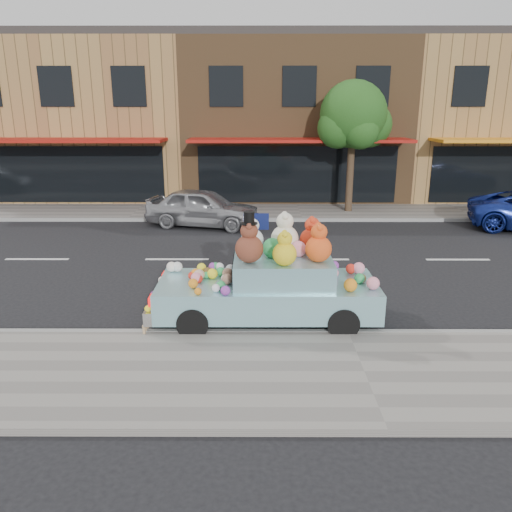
{
  "coord_description": "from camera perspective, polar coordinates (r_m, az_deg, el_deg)",
  "views": [
    {
      "loc": [
        -1.7,
        -13.59,
        4.13
      ],
      "look_at": [
        -1.73,
        -3.86,
        1.25
      ],
      "focal_mm": 35.0,
      "sensor_mm": 36.0,
      "label": 1
    }
  ],
  "objects": [
    {
      "name": "storefront_right",
      "position": [
        28.11,
        25.6,
        13.96
      ],
      "size": [
        10.0,
        9.8,
        7.3
      ],
      "color": "#A07843",
      "rests_on": "ground"
    },
    {
      "name": "street_tree",
      "position": [
        20.48,
        11.07,
        14.99
      ],
      "size": [
        3.0,
        2.7,
        5.22
      ],
      "color": "#38281C",
      "rests_on": "ground"
    },
    {
      "name": "far_kerb",
      "position": [
        19.1,
        5.32,
        4.14
      ],
      "size": [
        60.0,
        0.12,
        0.13
      ],
      "primitive_type": "cube",
      "color": "gray",
      "rests_on": "ground"
    },
    {
      "name": "far_sidewalk",
      "position": [
        20.56,
        4.96,
        5.02
      ],
      "size": [
        60.0,
        3.0,
        0.12
      ],
      "primitive_type": "cube",
      "color": "gray",
      "rests_on": "ground"
    },
    {
      "name": "art_car",
      "position": [
        9.89,
        1.6,
        -3.08
      ],
      "size": [
        4.49,
        1.78,
        2.32
      ],
      "rotation": [
        0.0,
        0.0,
        0.0
      ],
      "color": "black",
      "rests_on": "ground"
    },
    {
      "name": "storefront_mid",
      "position": [
        25.62,
        4.16,
        15.37
      ],
      "size": [
        10.0,
        9.8,
        7.3
      ],
      "color": "brown",
      "rests_on": "ground"
    },
    {
      "name": "near_sidewalk",
      "position": [
        8.35,
        12.25,
        -13.1
      ],
      "size": [
        60.0,
        3.0,
        0.12
      ],
      "primitive_type": "cube",
      "color": "gray",
      "rests_on": "ground"
    },
    {
      "name": "car_silver",
      "position": [
        18.19,
        -6.1,
        5.53
      ],
      "size": [
        4.37,
        2.59,
        1.39
      ],
      "primitive_type": "imported",
      "rotation": [
        0.0,
        0.0,
        1.33
      ],
      "color": "#A6A7AB",
      "rests_on": "ground"
    },
    {
      "name": "near_kerb",
      "position": [
        9.65,
        10.45,
        -8.7
      ],
      "size": [
        60.0,
        0.12,
        0.13
      ],
      "primitive_type": "cube",
      "color": "gray",
      "rests_on": "ground"
    },
    {
      "name": "ground",
      "position": [
        14.3,
        7.02,
        -0.41
      ],
      "size": [
        120.0,
        120.0,
        0.0
      ],
      "primitive_type": "plane",
      "color": "black",
      "rests_on": "ground"
    },
    {
      "name": "storefront_left",
      "position": [
        26.88,
        -18.4,
        14.66
      ],
      "size": [
        10.0,
        9.8,
        7.3
      ],
      "color": "#A07843",
      "rests_on": "ground"
    }
  ]
}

